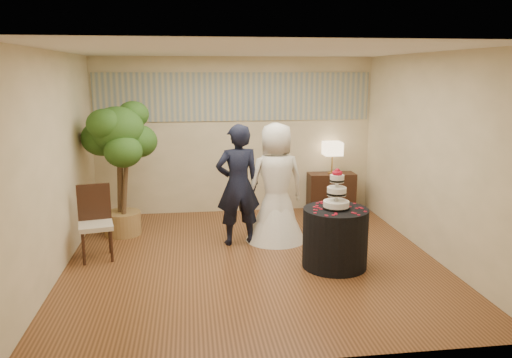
{
  "coord_description": "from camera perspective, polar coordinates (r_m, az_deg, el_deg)",
  "views": [
    {
      "loc": [
        -0.82,
        -6.44,
        2.54
      ],
      "look_at": [
        0.1,
        0.4,
        1.05
      ],
      "focal_mm": 35.0,
      "sensor_mm": 36.0,
      "label": 1
    }
  ],
  "objects": [
    {
      "name": "groom",
      "position": [
        7.34,
        -2.07,
        -0.69
      ],
      "size": [
        0.71,
        0.51,
        1.81
      ],
      "primitive_type": "imported",
      "rotation": [
        0.0,
        0.0,
        3.27
      ],
      "color": "black",
      "rests_on": "floor"
    },
    {
      "name": "wall_right",
      "position": [
        7.33,
        19.39,
        2.55
      ],
      "size": [
        0.06,
        5.0,
        2.8
      ],
      "primitive_type": "cube",
      "color": "beige",
      "rests_on": "ground"
    },
    {
      "name": "ficus_tree",
      "position": [
        8.01,
        -15.32,
        1.17
      ],
      "size": [
        1.39,
        1.39,
        2.14
      ],
      "primitive_type": null,
      "rotation": [
        0.0,
        0.0,
        -1.04
      ],
      "color": "#2B541A",
      "rests_on": "floor"
    },
    {
      "name": "wall_left",
      "position": [
        6.75,
        -21.96,
        1.57
      ],
      "size": [
        0.06,
        5.0,
        2.8
      ],
      "primitive_type": "cube",
      "color": "beige",
      "rests_on": "ground"
    },
    {
      "name": "ceiling",
      "position": [
        6.49,
        -0.42,
        14.48
      ],
      "size": [
        5.0,
        5.0,
        0.0
      ],
      "primitive_type": "cube",
      "color": "white",
      "rests_on": "wall_back"
    },
    {
      "name": "mural_border",
      "position": [
        8.97,
        -2.44,
        9.37
      ],
      "size": [
        4.9,
        0.02,
        0.85
      ],
      "primitive_type": "cube",
      "color": "#9DA394",
      "rests_on": "wall_back"
    },
    {
      "name": "bride",
      "position": [
        7.52,
        2.29,
        -0.39
      ],
      "size": [
        1.07,
        1.07,
        1.81
      ],
      "primitive_type": "imported",
      "rotation": [
        0.0,
        0.0,
        3.33
      ],
      "color": "white",
      "rests_on": "floor"
    },
    {
      "name": "floor",
      "position": [
        6.97,
        -0.38,
        -9.19
      ],
      "size": [
        5.0,
        5.0,
        0.0
      ],
      "primitive_type": "cube",
      "color": "brown",
      "rests_on": "ground"
    },
    {
      "name": "wall_back",
      "position": [
        9.05,
        -2.41,
        4.94
      ],
      "size": [
        5.0,
        0.06,
        2.8
      ],
      "primitive_type": "cube",
      "color": "beige",
      "rests_on": "ground"
    },
    {
      "name": "wall_front",
      "position": [
        4.18,
        3.95,
        -3.68
      ],
      "size": [
        5.0,
        0.06,
        2.8
      ],
      "primitive_type": "cube",
      "color": "beige",
      "rests_on": "ground"
    },
    {
      "name": "console",
      "position": [
        9.33,
        8.58,
        -1.49
      ],
      "size": [
        0.86,
        0.39,
        0.71
      ],
      "primitive_type": "cube",
      "rotation": [
        0.0,
        0.0,
        -0.01
      ],
      "color": "black",
      "rests_on": "floor"
    },
    {
      "name": "side_chair",
      "position": [
        7.17,
        -17.85,
        -4.86
      ],
      "size": [
        0.55,
        0.57,
        1.02
      ],
      "primitive_type": null,
      "rotation": [
        0.0,
        0.0,
        0.2
      ],
      "color": "black",
      "rests_on": "floor"
    },
    {
      "name": "wedding_cake",
      "position": [
        6.51,
        9.21,
        -1.11
      ],
      "size": [
        0.34,
        0.34,
        0.54
      ],
      "primitive_type": null,
      "color": "white",
      "rests_on": "cake_table"
    },
    {
      "name": "table_lamp",
      "position": [
        9.2,
        8.71,
        2.42
      ],
      "size": [
        0.32,
        0.32,
        0.58
      ],
      "primitive_type": null,
      "color": "beige",
      "rests_on": "console"
    },
    {
      "name": "cake_table",
      "position": [
        6.69,
        9.02,
        -6.65
      ],
      "size": [
        1.03,
        1.03,
        0.79
      ],
      "primitive_type": "cylinder",
      "rotation": [
        0.0,
        0.0,
        0.24
      ],
      "color": "black",
      "rests_on": "floor"
    }
  ]
}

